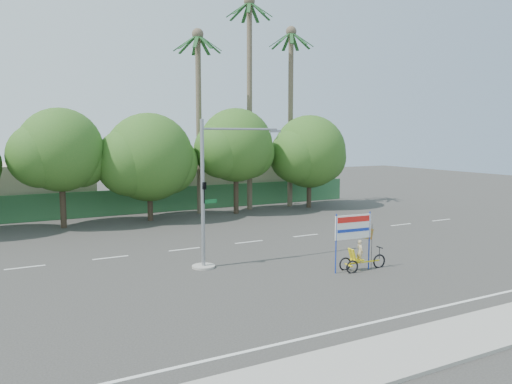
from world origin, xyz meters
name	(u,v)px	position (x,y,z in m)	size (l,w,h in m)	color
ground	(293,282)	(0.00, 0.00, 0.00)	(120.00, 120.00, 0.00)	#33302D
sidewalk_near	(429,346)	(0.00, -7.50, 0.06)	(50.00, 2.40, 0.12)	gray
fence	(150,201)	(0.00, 21.50, 1.00)	(38.00, 0.08, 2.00)	#336B3D
building_left	(9,189)	(-10.00, 26.00, 2.00)	(12.00, 8.00, 4.00)	#B7A891
building_right	(218,182)	(8.00, 26.00, 1.80)	(14.00, 8.00, 3.60)	#B7A891
tree_left	(60,153)	(-7.05, 18.00, 5.06)	(6.66, 5.60, 8.07)	#473828
tree_center	(148,160)	(-1.05, 18.00, 4.47)	(7.62, 6.40, 7.85)	#473828
tree_right	(235,148)	(5.95, 18.00, 5.24)	(6.90, 5.80, 8.36)	#473828
tree_far_right	(309,154)	(12.95, 18.00, 4.64)	(7.38, 6.20, 7.94)	#473828
palm_tall	(249,83)	(8.00, 19.50, 10.46)	(3.73, 3.79, 17.45)	#70604C
palm_mid	(291,98)	(12.00, 19.50, 9.40)	(3.73, 3.79, 15.45)	#70604C
palm_short	(199,101)	(3.50, 19.50, 8.86)	(3.73, 3.79, 14.45)	#70604C
traffic_signal	(209,206)	(-2.20, 3.98, 2.92)	(4.72, 1.10, 7.00)	gray
trike_billboard	(358,247)	(3.61, 0.15, 1.12)	(2.82, 0.70, 2.78)	black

